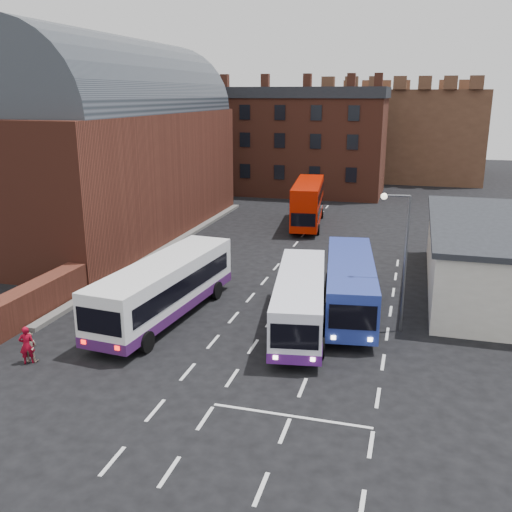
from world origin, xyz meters
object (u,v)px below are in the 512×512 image
(bus_white_outbound, at_px, (165,285))
(pedestrian_red, at_px, (27,345))
(bus_white_inbound, at_px, (300,298))
(pedestrian_beige, at_px, (30,347))
(street_lamp, at_px, (401,250))
(bus_blue, at_px, (350,282))
(bus_red_double, at_px, (308,203))

(bus_white_outbound, distance_m, pedestrian_red, 7.55)
(bus_white_inbound, distance_m, pedestrian_beige, 12.81)
(street_lamp, bearing_deg, bus_blue, 143.38)
(bus_white_inbound, relative_size, pedestrian_beige, 7.50)
(pedestrian_red, height_order, pedestrian_beige, pedestrian_red)
(bus_red_double, xyz_separation_m, pedestrian_beige, (-6.77, -29.92, -1.42))
(bus_white_inbound, height_order, pedestrian_beige, bus_white_inbound)
(bus_blue, relative_size, bus_red_double, 1.07)
(bus_white_outbound, distance_m, bus_red_double, 23.76)
(pedestrian_beige, bearing_deg, street_lamp, -167.52)
(bus_white_outbound, distance_m, pedestrian_beige, 7.42)
(bus_white_inbound, xyz_separation_m, street_lamp, (4.71, 0.95, 2.57))
(bus_red_double, relative_size, street_lamp, 1.46)
(bus_white_inbound, bearing_deg, pedestrian_red, 24.70)
(street_lamp, bearing_deg, pedestrian_red, -152.44)
(bus_white_outbound, height_order, bus_white_inbound, bus_white_outbound)
(bus_white_inbound, xyz_separation_m, bus_red_double, (-3.97, 22.99, 0.48))
(bus_white_outbound, relative_size, street_lamp, 1.66)
(bus_white_inbound, xyz_separation_m, pedestrian_beige, (-10.74, -6.93, -0.94))
(bus_white_inbound, relative_size, street_lamp, 1.49)
(bus_white_inbound, bearing_deg, street_lamp, -177.44)
(bus_red_double, height_order, pedestrian_beige, bus_red_double)
(bus_blue, bearing_deg, bus_white_outbound, 12.30)
(bus_white_inbound, height_order, bus_red_double, bus_red_double)
(bus_white_outbound, height_order, bus_blue, bus_white_outbound)
(bus_red_double, distance_m, street_lamp, 23.78)
(bus_white_outbound, height_order, pedestrian_beige, bus_white_outbound)
(bus_blue, bearing_deg, street_lamp, 135.52)
(bus_blue, height_order, pedestrian_beige, bus_blue)
(bus_white_inbound, xyz_separation_m, pedestrian_red, (-10.73, -7.11, -0.76))
(bus_blue, distance_m, pedestrian_beige, 16.21)
(bus_blue, xyz_separation_m, pedestrian_red, (-12.89, -9.96, -0.84))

